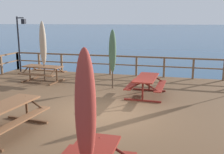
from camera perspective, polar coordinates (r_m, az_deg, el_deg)
name	(u,v)px	position (r m, az deg, el deg)	size (l,w,h in m)	color
ground_plane	(105,132)	(8.87, -1.60, -11.93)	(600.00, 600.00, 0.00)	navy
wooden_deck	(105,122)	(8.74, -1.61, -9.89)	(15.13, 12.53, 0.68)	brown
railing_waterside_far	(137,63)	(14.24, 5.39, 3.17)	(14.93, 0.10, 1.09)	brown
picnic_table_mid_right	(43,70)	(13.37, -14.88, 1.46)	(2.06, 1.57, 0.78)	brown
picnic_table_back_right	(5,112)	(7.54, -22.43, -7.15)	(1.58, 2.26, 0.78)	brown
picnic_table_front_right	(146,82)	(10.47, 7.51, -1.11)	(1.46, 2.01, 0.78)	maroon
patio_umbrella_tall_mid_right	(86,110)	(3.92, -5.81, -7.24)	(0.32, 0.32, 2.58)	#4C3828
patio_umbrella_tall_mid_left	(43,43)	(13.21, -14.88, 7.10)	(0.32, 0.32, 2.94)	#4C3828
patio_umbrella_short_front	(113,51)	(11.36, 0.11, 5.62)	(0.32, 0.32, 2.60)	#4C3828
lamp_post_hooked	(20,36)	(16.06, -19.39, 8.50)	(0.67, 0.30, 3.20)	black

